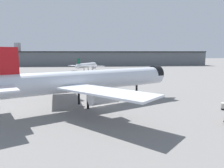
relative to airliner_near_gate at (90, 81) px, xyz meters
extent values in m
plane|color=slate|center=(2.48, -0.90, -7.32)|extent=(900.00, 900.00, 0.00)
cylinder|color=silver|center=(0.36, 0.14, 0.13)|extent=(51.77, 24.18, 5.73)
cone|color=silver|center=(25.23, 9.55, 0.13)|extent=(7.88, 7.48, 5.62)
cylinder|color=black|center=(24.16, 9.14, 0.56)|extent=(4.46, 6.33, 5.79)
cube|color=silver|center=(-8.73, 12.56, -0.59)|extent=(9.64, 24.31, 0.46)
cylinder|color=#B7BAC1|center=(-6.52, 10.32, -2.48)|extent=(8.08, 5.58, 3.15)
cube|color=silver|center=(1.77, -15.19, -0.59)|extent=(21.61, 23.99, 0.46)
cylinder|color=#B7BAC1|center=(1.95, -12.05, -2.48)|extent=(8.08, 5.58, 3.15)
cube|color=red|center=(-20.53, -7.77, 4.71)|extent=(6.17, 2.79, 9.17)
cube|color=silver|center=(-19.32, -13.96, 0.70)|extent=(7.86, 10.65, 0.34)
cylinder|color=black|center=(16.28, 6.16, -5.03)|extent=(0.69, 0.69, 4.59)
cylinder|color=black|center=(-3.19, 2.01, -5.03)|extent=(0.69, 0.69, 4.59)
cylinder|color=black|center=(-1.06, -3.62, -5.03)|extent=(0.69, 0.69, 4.59)
cylinder|color=white|center=(10.71, 117.80, -2.47)|extent=(20.77, 28.73, 3.73)
cone|color=white|center=(19.54, 131.13, -2.47)|extent=(5.32, 5.44, 3.66)
cone|color=white|center=(1.88, 104.46, -2.47)|extent=(5.64, 6.00, 3.55)
cylinder|color=black|center=(19.13, 130.51, -2.19)|extent=(4.07, 3.48, 3.77)
cube|color=white|center=(1.78, 120.73, -2.94)|extent=(12.96, 14.45, 0.30)
cylinder|color=#B7BAC1|center=(3.65, 120.41, -4.17)|extent=(4.18, 4.87, 2.05)
cube|color=white|center=(16.90, 110.72, -2.94)|extent=(15.24, 8.78, 0.30)
cylinder|color=#B7BAC1|center=(15.88, 112.32, -4.17)|extent=(4.18, 4.87, 2.05)
cube|color=#0F5138|center=(3.30, 106.59, 0.52)|extent=(2.43, 3.41, 5.97)
cube|color=white|center=(-0.24, 108.16, -2.10)|extent=(6.39, 5.58, 0.22)
cube|color=white|center=(6.12, 103.96, -2.10)|extent=(6.39, 5.58, 0.22)
cylinder|color=black|center=(16.36, 126.33, -5.83)|extent=(0.45, 0.45, 2.99)
cylinder|color=black|center=(8.19, 117.54, -5.83)|extent=(0.45, 0.45, 2.99)
cylinder|color=black|center=(11.46, 115.38, -5.83)|extent=(0.45, 0.45, 2.99)
cube|color=slate|center=(36.60, 188.11, 0.50)|extent=(243.89, 48.93, 15.65)
cube|color=#232628|center=(36.60, 188.11, 8.93)|extent=(244.12, 50.81, 1.20)
cylinder|color=#939399|center=(-59.40, 200.05, 5.77)|extent=(6.85, 6.85, 26.18)
cube|color=black|center=(13.02, 34.40, -6.70)|extent=(5.83, 5.02, 0.35)
cube|color=#232833|center=(11.66, 33.46, -5.72)|extent=(3.12, 3.14, 1.60)
cube|color=#1E2D38|center=(10.85, 32.90, -5.40)|extent=(1.17, 1.63, 0.80)
cube|color=#232833|center=(13.83, 34.96, -5.42)|extent=(4.02, 3.77, 2.20)
cylinder|color=black|center=(12.09, 32.36, -6.87)|extent=(0.90, 0.74, 0.90)
cylinder|color=black|center=(10.78, 34.25, -6.87)|extent=(0.90, 0.74, 0.90)
cylinder|color=black|center=(15.26, 34.55, -6.87)|extent=(0.90, 0.74, 0.90)
cylinder|color=black|center=(13.95, 36.44, -6.87)|extent=(0.90, 0.74, 0.90)
sphere|color=black|center=(34.01, -12.70, -7.10)|extent=(0.44, 0.44, 0.44)
sphere|color=black|center=(34.96, -11.54, -7.10)|extent=(0.44, 0.44, 0.44)
camera|label=1|loc=(-6.71, -60.46, 8.02)|focal=34.00mm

